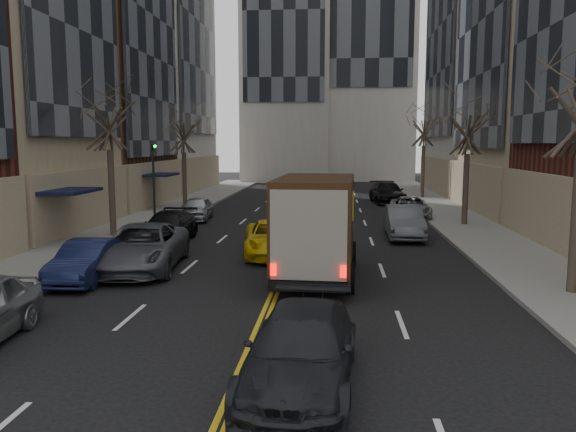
{
  "coord_description": "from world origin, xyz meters",
  "views": [
    {
      "loc": [
        1.8,
        -5.79,
        4.52
      ],
      "look_at": [
        0.31,
        11.87,
        2.2
      ],
      "focal_mm": 35.0,
      "sensor_mm": 36.0,
      "label": 1
    }
  ],
  "objects_px": {
    "observer_sedan": "(301,350)",
    "pedestrian": "(308,229)",
    "ups_truck": "(317,228)",
    "taxi": "(274,238)"
  },
  "relations": [
    {
      "from": "observer_sedan",
      "to": "pedestrian",
      "type": "bearing_deg",
      "value": 95.84
    },
    {
      "from": "observer_sedan",
      "to": "pedestrian",
      "type": "distance_m",
      "value": 13.79
    },
    {
      "from": "observer_sedan",
      "to": "pedestrian",
      "type": "height_order",
      "value": "pedestrian"
    },
    {
      "from": "pedestrian",
      "to": "observer_sedan",
      "type": "bearing_deg",
      "value": -159.1
    },
    {
      "from": "observer_sedan",
      "to": "pedestrian",
      "type": "xyz_separation_m",
      "value": [
        -0.56,
        13.78,
        0.15
      ]
    },
    {
      "from": "ups_truck",
      "to": "taxi",
      "type": "distance_m",
      "value": 4.42
    },
    {
      "from": "ups_truck",
      "to": "observer_sedan",
      "type": "relative_size",
      "value": 1.28
    },
    {
      "from": "observer_sedan",
      "to": "taxi",
      "type": "distance_m",
      "value": 12.36
    },
    {
      "from": "taxi",
      "to": "pedestrian",
      "type": "height_order",
      "value": "pedestrian"
    },
    {
      "from": "ups_truck",
      "to": "taxi",
      "type": "height_order",
      "value": "ups_truck"
    }
  ]
}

